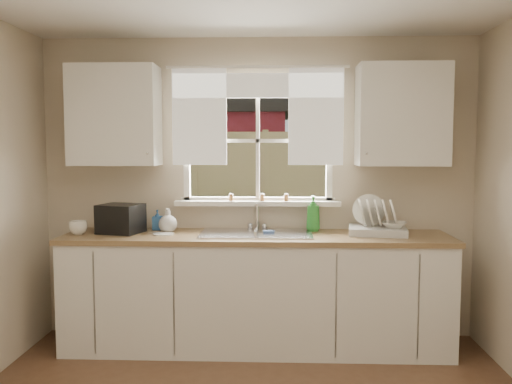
{
  "coord_description": "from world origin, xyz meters",
  "views": [
    {
      "loc": [
        0.16,
        -2.53,
        1.61
      ],
      "look_at": [
        0.0,
        1.65,
        1.25
      ],
      "focal_mm": 38.0,
      "sensor_mm": 36.0,
      "label": 1
    }
  ],
  "objects_px": {
    "soap_bottle_a": "(313,213)",
    "black_appliance": "(121,219)",
    "dish_rack": "(377,225)",
    "cup": "(78,228)"
  },
  "relations": [
    {
      "from": "soap_bottle_a",
      "to": "black_appliance",
      "type": "xyz_separation_m",
      "value": [
        -1.55,
        -0.15,
        -0.03
      ]
    },
    {
      "from": "dish_rack",
      "to": "cup",
      "type": "distance_m",
      "value": 2.36
    },
    {
      "from": "dish_rack",
      "to": "soap_bottle_a",
      "type": "distance_m",
      "value": 0.52
    },
    {
      "from": "cup",
      "to": "dish_rack",
      "type": "bearing_deg",
      "value": 2.36
    },
    {
      "from": "cup",
      "to": "black_appliance",
      "type": "xyz_separation_m",
      "value": [
        0.31,
        0.11,
        0.06
      ]
    },
    {
      "from": "soap_bottle_a",
      "to": "dish_rack",
      "type": "bearing_deg",
      "value": -28.23
    },
    {
      "from": "cup",
      "to": "black_appliance",
      "type": "height_order",
      "value": "black_appliance"
    },
    {
      "from": "soap_bottle_a",
      "to": "cup",
      "type": "distance_m",
      "value": 1.88
    },
    {
      "from": "cup",
      "to": "black_appliance",
      "type": "distance_m",
      "value": 0.33
    },
    {
      "from": "soap_bottle_a",
      "to": "cup",
      "type": "xyz_separation_m",
      "value": [
        -1.86,
        -0.26,
        -0.09
      ]
    }
  ]
}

